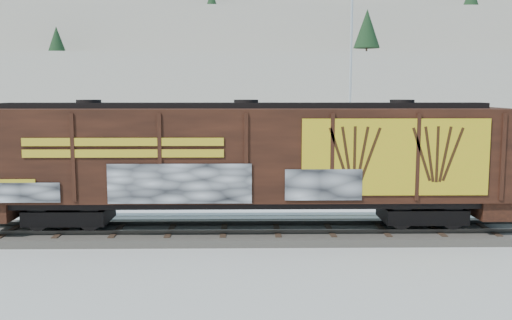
{
  "coord_description": "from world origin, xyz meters",
  "views": [
    {
      "loc": [
        -1.13,
        -21.17,
        5.51
      ],
      "look_at": [
        -0.74,
        3.0,
        2.55
      ],
      "focal_mm": 40.0,
      "sensor_mm": 36.0,
      "label": 1
    }
  ],
  "objects_px": {
    "hopper_railcar": "(246,158)",
    "flagpole": "(352,98)",
    "car_silver": "(57,187)",
    "car_dark": "(410,182)",
    "car_white": "(246,181)"
  },
  "relations": [
    {
      "from": "hopper_railcar",
      "to": "flagpole",
      "type": "xyz_separation_m",
      "value": [
        6.15,
        12.09,
        2.08
      ]
    },
    {
      "from": "flagpole",
      "to": "car_silver",
      "type": "xyz_separation_m",
      "value": [
        -15.36,
        -5.77,
        -4.24
      ]
    },
    {
      "from": "car_silver",
      "to": "car_dark",
      "type": "bearing_deg",
      "value": -60.2
    },
    {
      "from": "hopper_railcar",
      "to": "car_silver",
      "type": "bearing_deg",
      "value": 145.55
    },
    {
      "from": "car_dark",
      "to": "flagpole",
      "type": "bearing_deg",
      "value": 30.88
    },
    {
      "from": "flagpole",
      "to": "car_silver",
      "type": "relative_size",
      "value": 2.78
    },
    {
      "from": "car_white",
      "to": "car_dark",
      "type": "distance_m",
      "value": 8.56
    },
    {
      "from": "car_white",
      "to": "car_silver",
      "type": "bearing_deg",
      "value": 84.49
    },
    {
      "from": "flagpole",
      "to": "car_white",
      "type": "distance_m",
      "value": 8.39
    },
    {
      "from": "flagpole",
      "to": "car_silver",
      "type": "height_order",
      "value": "flagpole"
    },
    {
      "from": "car_silver",
      "to": "car_white",
      "type": "distance_m",
      "value": 9.43
    },
    {
      "from": "flagpole",
      "to": "car_dark",
      "type": "relative_size",
      "value": 2.67
    },
    {
      "from": "hopper_railcar",
      "to": "flagpole",
      "type": "distance_m",
      "value": 13.72
    },
    {
      "from": "car_silver",
      "to": "car_dark",
      "type": "relative_size",
      "value": 0.96
    },
    {
      "from": "hopper_railcar",
      "to": "car_white",
      "type": "distance_m",
      "value": 8.69
    }
  ]
}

